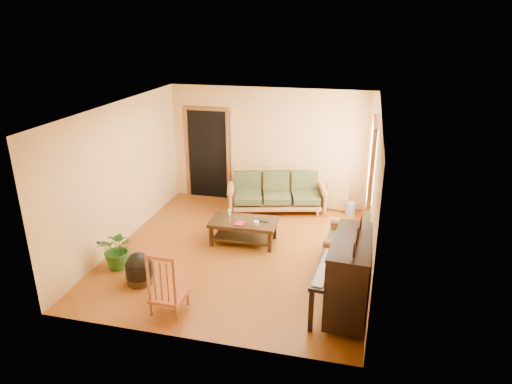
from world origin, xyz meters
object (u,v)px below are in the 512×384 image
(coffee_table, at_px, (244,231))
(footstool, at_px, (139,272))
(sofa, at_px, (277,192))
(red_chair, at_px, (168,281))
(ceramic_crock, at_px, (350,209))
(armchair, at_px, (348,239))
(potted_plant, at_px, (118,249))
(piano, at_px, (351,278))

(coffee_table, relative_size, footstool, 2.91)
(footstool, bearing_deg, sofa, 65.56)
(red_chair, distance_m, ceramic_crock, 4.79)
(coffee_table, distance_m, armchair, 1.97)
(red_chair, height_order, potted_plant, red_chair)
(armchair, bearing_deg, sofa, 132.42)
(ceramic_crock, bearing_deg, piano, -87.70)
(piano, relative_size, footstool, 3.12)
(coffee_table, xyz_separation_m, ceramic_crock, (1.89, 1.81, -0.09))
(piano, bearing_deg, potted_plant, 178.47)
(potted_plant, bearing_deg, piano, -5.95)
(piano, height_order, ceramic_crock, piano)
(sofa, distance_m, coffee_table, 1.68)
(sofa, distance_m, armchair, 2.55)
(coffee_table, distance_m, footstool, 2.16)
(coffee_table, xyz_separation_m, red_chair, (-0.47, -2.33, 0.27))
(piano, bearing_deg, ceramic_crock, 96.72)
(coffee_table, distance_m, red_chair, 2.39)
(footstool, height_order, potted_plant, potted_plant)
(coffee_table, xyz_separation_m, armchair, (1.92, -0.34, 0.24))
(sofa, relative_size, ceramic_crock, 7.78)
(footstool, distance_m, potted_plant, 0.70)
(armchair, height_order, potted_plant, armchair)
(armchair, bearing_deg, red_chair, -137.18)
(sofa, bearing_deg, footstool, -129.10)
(armchair, xyz_separation_m, potted_plant, (-3.73, -1.05, -0.12))
(red_chair, bearing_deg, footstool, 146.09)
(coffee_table, bearing_deg, red_chair, -101.47)
(armchair, distance_m, red_chair, 3.12)
(armchair, bearing_deg, ceramic_crock, 93.94)
(sofa, height_order, ceramic_crock, sofa)
(coffee_table, relative_size, potted_plant, 1.78)
(coffee_table, relative_size, red_chair, 1.26)
(footstool, height_order, ceramic_crock, footstool)
(footstool, xyz_separation_m, potted_plant, (-0.56, 0.38, 0.14))
(armchair, xyz_separation_m, footstool, (-3.16, -1.43, -0.26))
(armchair, relative_size, ceramic_crock, 3.49)
(armchair, relative_size, piano, 0.70)
(footstool, relative_size, potted_plant, 0.61)
(coffee_table, height_order, ceramic_crock, coffee_table)
(sofa, xyz_separation_m, ceramic_crock, (1.58, 0.18, -0.31))
(coffee_table, height_order, red_chair, red_chair)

